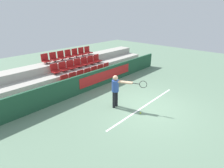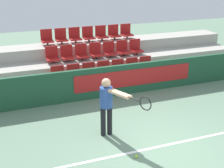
{
  "view_description": "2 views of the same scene",
  "coord_description": "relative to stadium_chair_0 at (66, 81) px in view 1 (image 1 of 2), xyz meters",
  "views": [
    {
      "loc": [
        -6.21,
        -3.56,
        4.03
      ],
      "look_at": [
        -0.48,
        1.76,
        0.8
      ],
      "focal_mm": 28.0,
      "sensor_mm": 36.0,
      "label": 1
    },
    {
      "loc": [
        -3.22,
        -5.45,
        4.08
      ],
      "look_at": [
        -0.51,
        1.94,
        1.02
      ],
      "focal_mm": 50.0,
      "sensor_mm": 36.0,
      "label": 2
    }
  ],
  "objects": [
    {
      "name": "stadium_chair_13",
      "position": [
        3.17,
        0.95,
        0.42
      ],
      "size": [
        0.43,
        0.41,
        0.56
      ],
      "color": "#333333",
      "rests_on": "bleacher_tier_middle"
    },
    {
      "name": "stadium_chair_14",
      "position": [
        0.0,
        1.9,
        0.84
      ],
      "size": [
        0.43,
        0.41,
        0.56
      ],
      "color": "#333333",
      "rests_on": "bleacher_tier_back"
    },
    {
      "name": "tennis_player",
      "position": [
        0.65,
        -3.05,
        0.29
      ],
      "size": [
        0.76,
        1.39,
        1.52
      ],
      "rotation": [
        0.0,
        0.0,
        0.45
      ],
      "color": "black",
      "rests_on": "ground"
    },
    {
      "name": "stadium_chair_1",
      "position": [
        0.53,
        0.0,
        0.0
      ],
      "size": [
        0.43,
        0.41,
        0.56
      ],
      "color": "#333333",
      "rests_on": "bleacher_tier_front"
    },
    {
      "name": "stadium_chair_8",
      "position": [
        0.53,
        0.95,
        0.42
      ],
      "size": [
        0.43,
        0.41,
        0.56
      ],
      "color": "#333333",
      "rests_on": "bleacher_tier_middle"
    },
    {
      "name": "stadium_chair_7",
      "position": [
        0.0,
        0.95,
        0.42
      ],
      "size": [
        0.43,
        0.41,
        0.56
      ],
      "color": "#333333",
      "rests_on": "bleacher_tier_middle"
    },
    {
      "name": "bleacher_tier_back",
      "position": [
        1.58,
        1.77,
        -0.02
      ],
      "size": [
        11.2,
        0.95,
        1.26
      ],
      "color": "#ADA89E",
      "rests_on": "ground"
    },
    {
      "name": "stadium_chair_5",
      "position": [
        2.64,
        0.0,
        0.0
      ],
      "size": [
        0.43,
        0.41,
        0.56
      ],
      "color": "#333333",
      "rests_on": "bleacher_tier_front"
    },
    {
      "name": "stadium_chair_18",
      "position": [
        2.11,
        1.9,
        0.84
      ],
      "size": [
        0.43,
        0.41,
        0.56
      ],
      "color": "#333333",
      "rests_on": "bleacher_tier_back"
    },
    {
      "name": "tennis_ball",
      "position": [
        0.92,
        -4.17,
        -0.62
      ],
      "size": [
        0.07,
        0.07,
        0.07
      ],
      "color": "#CCDB33",
      "rests_on": "ground"
    },
    {
      "name": "stadium_chair_11",
      "position": [
        2.11,
        0.95,
        0.42
      ],
      "size": [
        0.43,
        0.41,
        0.56
      ],
      "color": "#333333",
      "rests_on": "bleacher_tier_middle"
    },
    {
      "name": "court_baseline",
      "position": [
        1.58,
        -3.95,
        -0.65
      ],
      "size": [
        5.08,
        0.08,
        0.01
      ],
      "color": "white",
      "rests_on": "ground"
    },
    {
      "name": "stadium_chair_16",
      "position": [
        1.06,
        1.9,
        0.84
      ],
      "size": [
        0.43,
        0.41,
        0.56
      ],
      "color": "#333333",
      "rests_on": "bleacher_tier_back"
    },
    {
      "name": "stadium_chair_6",
      "position": [
        3.17,
        0.0,
        0.0
      ],
      "size": [
        0.43,
        0.41,
        0.56
      ],
      "color": "#333333",
      "rests_on": "bleacher_tier_front"
    },
    {
      "name": "stadium_chair_12",
      "position": [
        2.64,
        0.95,
        0.42
      ],
      "size": [
        0.43,
        0.41,
        0.56
      ],
      "color": "#333333",
      "rests_on": "bleacher_tier_middle"
    },
    {
      "name": "ground_plane",
      "position": [
        1.58,
        -4.1,
        -0.65
      ],
      "size": [
        30.0,
        30.0,
        0.0
      ],
      "primitive_type": "plane",
      "color": "slate"
    },
    {
      "name": "stadium_chair_19",
      "position": [
        2.64,
        1.9,
        0.84
      ],
      "size": [
        0.43,
        0.41,
        0.56
      ],
      "color": "#333333",
      "rests_on": "bleacher_tier_back"
    },
    {
      "name": "stadium_chair_10",
      "position": [
        1.58,
        0.95,
        0.42
      ],
      "size": [
        0.43,
        0.41,
        0.56
      ],
      "color": "#333333",
      "rests_on": "bleacher_tier_middle"
    },
    {
      "name": "stadium_chair_0",
      "position": [
        0.0,
        0.0,
        0.0
      ],
      "size": [
        0.43,
        0.41,
        0.56
      ],
      "color": "#333333",
      "rests_on": "bleacher_tier_front"
    },
    {
      "name": "stadium_chair_3",
      "position": [
        1.58,
        0.0,
        0.0
      ],
      "size": [
        0.43,
        0.41,
        0.56
      ],
      "color": "#333333",
      "rests_on": "bleacher_tier_front"
    },
    {
      "name": "bleacher_tier_front",
      "position": [
        1.58,
        -0.12,
        -0.44
      ],
      "size": [
        11.2,
        0.95,
        0.42
      ],
      "color": "#ADA89E",
      "rests_on": "ground"
    },
    {
      "name": "stadium_chair_2",
      "position": [
        1.06,
        0.0,
        0.0
      ],
      "size": [
        0.43,
        0.41,
        0.56
      ],
      "color": "#333333",
      "rests_on": "bleacher_tier_front"
    },
    {
      "name": "stadium_chair_4",
      "position": [
        2.11,
        0.0,
        0.0
      ],
      "size": [
        0.43,
        0.41,
        0.56
      ],
      "color": "#333333",
      "rests_on": "bleacher_tier_front"
    },
    {
      "name": "stadium_chair_15",
      "position": [
        0.53,
        1.9,
        0.84
      ],
      "size": [
        0.43,
        0.41,
        0.56
      ],
      "color": "#333333",
      "rests_on": "bleacher_tier_back"
    },
    {
      "name": "stadium_chair_20",
      "position": [
        3.17,
        1.9,
        0.84
      ],
      "size": [
        0.43,
        0.41,
        0.56
      ],
      "color": "#333333",
      "rests_on": "bleacher_tier_back"
    },
    {
      "name": "barrier_wall",
      "position": [
        1.6,
        -0.68,
        -0.14
      ],
      "size": [
        11.6,
        0.14,
        1.02
      ],
      "color": "#1E4C33",
      "rests_on": "ground"
    },
    {
      "name": "bleacher_tier_middle",
      "position": [
        1.58,
        0.82,
        -0.23
      ],
      "size": [
        11.2,
        0.95,
        0.84
      ],
      "color": "#ADA89E",
      "rests_on": "ground"
    },
    {
      "name": "stadium_chair_9",
      "position": [
        1.06,
        0.95,
        0.42
      ],
      "size": [
        0.43,
        0.41,
        0.56
      ],
      "color": "#333333",
      "rests_on": "bleacher_tier_middle"
    },
    {
      "name": "stadium_chair_17",
      "position": [
        1.58,
        1.9,
        0.84
      ],
      "size": [
        0.43,
        0.41,
        0.56
      ],
      "color": "#333333",
      "rests_on": "bleacher_tier_back"
    }
  ]
}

